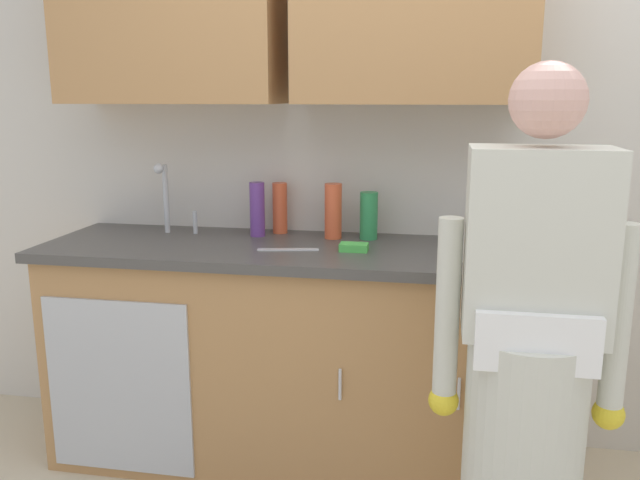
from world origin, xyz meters
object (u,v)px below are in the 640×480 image
object	(u,v)px
sink	(163,243)
cup_by_sink	(457,248)
bottle_water_short	(257,209)
sponge	(354,247)
bottle_soap	(369,216)
bottle_water_tall	(280,208)
person_at_sink	(526,397)
knife_on_counter	(288,250)
bottle_cleaner_spray	(333,211)

from	to	relation	value
sink	cup_by_sink	bearing A→B (deg)	-6.55
bottle_water_short	sponge	world-z (taller)	bottle_water_short
bottle_soap	bottle_water_tall	size ratio (longest dim) A/B	0.90
sink	bottle_water_tall	bearing A→B (deg)	26.37
bottle_soap	bottle_water_short	size ratio (longest dim) A/B	0.86
bottle_water_tall	sink	bearing A→B (deg)	-153.63
bottle_water_short	sponge	xyz separation A→B (m)	(0.45, -0.21, -0.10)
bottle_soap	cup_by_sink	bearing A→B (deg)	-40.80
sponge	person_at_sink	bearing A→B (deg)	-48.40
sink	bottle_water_tall	distance (m)	0.52
sink	cup_by_sink	size ratio (longest dim) A/B	5.29
sink	bottle_water_short	size ratio (longest dim) A/B	2.15
knife_on_counter	bottle_soap	bearing A→B (deg)	-148.04
person_at_sink	bottle_water_tall	world-z (taller)	person_at_sink
sink	sponge	size ratio (longest dim) A/B	4.55
bottle_cleaner_spray	bottle_water_short	distance (m)	0.33
person_at_sink	cup_by_sink	size ratio (longest dim) A/B	17.15
bottle_water_tall	bottle_cleaner_spray	xyz separation A→B (m)	(0.25, -0.07, 0.01)
knife_on_counter	sponge	bearing A→B (deg)	177.01
bottle_cleaner_spray	bottle_water_short	bearing A→B (deg)	-177.78
bottle_cleaner_spray	cup_by_sink	size ratio (longest dim) A/B	2.47
person_at_sink	bottle_cleaner_spray	size ratio (longest dim) A/B	6.94
sponge	bottle_cleaner_spray	bearing A→B (deg)	118.31
bottle_water_short	sink	bearing A→B (deg)	-158.99
bottle_water_tall	bottle_water_short	size ratio (longest dim) A/B	0.95
bottle_soap	knife_on_counter	distance (m)	0.40
sink	bottle_soap	size ratio (longest dim) A/B	2.51
sponge	knife_on_counter	bearing A→B (deg)	-172.02
person_at_sink	cup_by_sink	bearing A→B (deg)	108.57
bottle_soap	bottle_cleaner_spray	distance (m)	0.15
sponge	cup_by_sink	bearing A→B (deg)	-11.27
sink	bottle_water_tall	world-z (taller)	sink
knife_on_counter	sponge	distance (m)	0.26
sink	bottle_soap	distance (m)	0.88
bottle_cleaner_spray	sponge	xyz separation A→B (m)	(0.12, -0.22, -0.10)
bottle_cleaner_spray	knife_on_counter	xyz separation A→B (m)	(-0.14, -0.25, -0.11)
bottle_cleaner_spray	knife_on_counter	bearing A→B (deg)	-118.44
bottle_soap	knife_on_counter	xyz separation A→B (m)	(-0.29, -0.27, -0.10)
sponge	bottle_water_short	bearing A→B (deg)	155.26
bottle_water_tall	bottle_cleaner_spray	world-z (taller)	bottle_cleaner_spray
bottle_cleaner_spray	bottle_soap	bearing A→B (deg)	5.00
knife_on_counter	sponge	xyz separation A→B (m)	(0.25, 0.04, 0.01)
bottle_water_short	knife_on_counter	bearing A→B (deg)	-51.65
bottle_soap	knife_on_counter	world-z (taller)	bottle_soap
bottle_cleaner_spray	sponge	size ratio (longest dim) A/B	2.12
bottle_water_tall	sponge	size ratio (longest dim) A/B	2.02
bottle_soap	bottle_cleaner_spray	world-z (taller)	bottle_cleaner_spray
knife_on_counter	bottle_cleaner_spray	bearing A→B (deg)	-129.41
bottle_cleaner_spray	bottle_water_short	world-z (taller)	same
person_at_sink	sponge	bearing A→B (deg)	131.60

